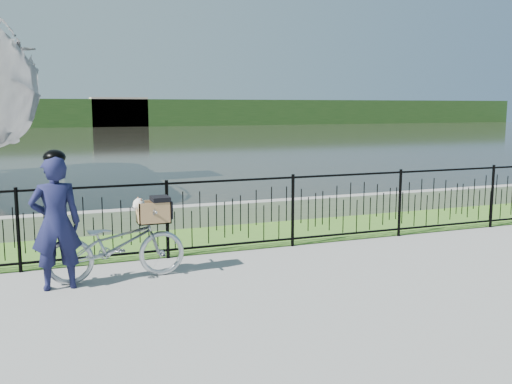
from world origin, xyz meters
name	(u,v)px	position (x,y,z in m)	size (l,w,h in m)	color
ground	(273,281)	(0.00, 0.00, 0.00)	(120.00, 120.00, 0.00)	gray
grass_strip	(214,238)	(0.00, 2.60, 0.00)	(60.00, 2.00, 0.01)	#457424
water	(80,140)	(0.00, 33.00, 0.00)	(120.00, 120.00, 0.00)	#27261D
quay_wall	(198,216)	(0.00, 3.60, 0.20)	(60.00, 0.30, 0.40)	gray
fence	(233,215)	(0.00, 1.60, 0.58)	(14.00, 0.06, 1.15)	black
far_treeline	(61,113)	(0.00, 60.00, 1.50)	(120.00, 6.00, 3.00)	#27471B
far_building_right	(119,112)	(6.00, 58.50, 1.60)	(6.00, 3.00, 3.20)	#AD9C8B
bicycle_rig	(117,244)	(-1.82, 0.81, 0.47)	(1.74, 0.61, 1.06)	#AAAFB6
cyclist	(56,221)	(-2.55, 0.68, 0.84)	(0.60, 0.41, 1.69)	#141638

